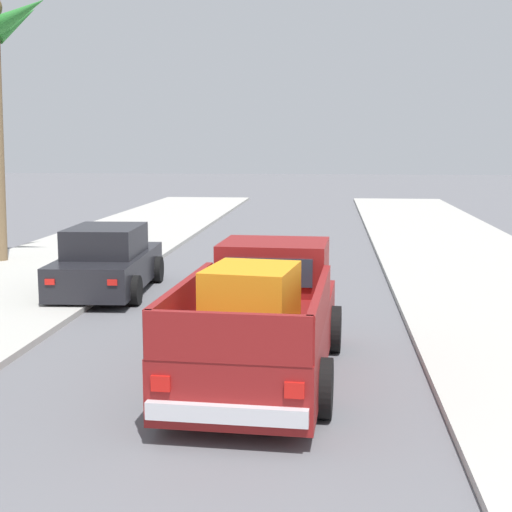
% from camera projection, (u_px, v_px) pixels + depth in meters
% --- Properties ---
extents(curb_left, '(0.16, 60.00, 0.10)m').
position_uv_depth(curb_left, '(25.00, 305.00, 15.14)').
color(curb_left, silver).
rests_on(curb_left, ground).
extents(curb_right, '(0.16, 60.00, 0.10)m').
position_uv_depth(curb_right, '(474.00, 315.00, 14.23)').
color(curb_right, silver).
rests_on(curb_right, ground).
extents(pickup_truck, '(2.40, 5.30, 1.80)m').
position_uv_depth(pickup_truck, '(262.00, 320.00, 10.60)').
color(pickup_truck, maroon).
rests_on(pickup_truck, ground).
extents(car_right_near, '(2.19, 4.33, 1.54)m').
position_uv_depth(car_right_near, '(107.00, 262.00, 16.54)').
color(car_right_near, black).
rests_on(car_right_near, ground).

